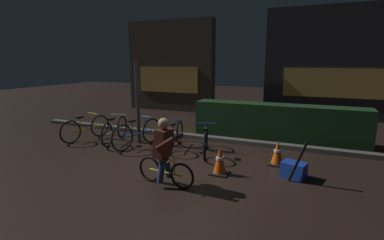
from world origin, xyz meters
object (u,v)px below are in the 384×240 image
parked_bike_left_mid (115,130)px  parked_bike_center_left (138,134)px  parked_bike_leftmost (86,128)px  parked_bike_right_mid (206,141)px  street_post (138,102)px  traffic_cone_near (220,161)px  closed_umbrella (298,162)px  blue_crate (294,170)px  traffic_cone_far (277,153)px  cyclist (165,151)px  parked_bike_center_right (175,136)px

parked_bike_left_mid → parked_bike_center_left: parked_bike_center_left is taller
parked_bike_leftmost → parked_bike_right_mid: size_ratio=1.05×
parked_bike_left_mid → parked_bike_center_left: 0.84m
parked_bike_center_left → parked_bike_right_mid: 1.86m
street_post → parked_bike_right_mid: bearing=-5.7°
traffic_cone_near → closed_umbrella: 1.46m
blue_crate → parked_bike_right_mid: bearing=161.6°
street_post → parked_bike_right_mid: 2.21m
traffic_cone_far → closed_umbrella: closed_umbrella is taller
parked_bike_right_mid → blue_crate: (2.09, -0.70, -0.18)m
parked_bike_leftmost → cyclist: cyclist is taller
cyclist → traffic_cone_near: bearing=55.0°
parked_bike_right_mid → traffic_cone_near: parked_bike_right_mid is taller
parked_bike_leftmost → cyclist: bearing=-104.6°
traffic_cone_near → parked_bike_center_right: bearing=142.4°
parked_bike_leftmost → parked_bike_right_mid: 3.60m
parked_bike_center_left → parked_bike_center_right: bearing=-59.4°
parked_bike_center_right → parked_bike_right_mid: bearing=-110.4°
parked_bike_right_mid → closed_umbrella: (2.16, -0.95, 0.08)m
closed_umbrella → parked_bike_right_mid: bearing=165.2°
parked_bike_center_left → parked_bike_leftmost: bearing=104.0°
parked_bike_center_left → traffic_cone_near: bearing=-96.4°
parked_bike_center_right → blue_crate: 3.11m
traffic_cone_near → blue_crate: bearing=16.2°
parked_bike_left_mid → traffic_cone_near: 3.57m
parked_bike_center_left → cyclist: size_ratio=1.34×
street_post → traffic_cone_near: street_post is taller
parked_bike_center_right → parked_bike_center_left: bearing=95.3°
parked_bike_center_left → blue_crate: (3.94, -0.55, -0.21)m
parked_bike_leftmost → parked_bike_right_mid: (3.60, 0.14, -0.01)m
parked_bike_leftmost → parked_bike_center_right: 2.72m
parked_bike_center_right → traffic_cone_far: parked_bike_center_right is taller
traffic_cone_far → cyclist: cyclist is taller
blue_crate → traffic_cone_near: bearing=-163.8°
street_post → closed_umbrella: street_post is taller
parked_bike_center_left → closed_umbrella: 4.09m
parked_bike_left_mid → parked_bike_center_right: bearing=-98.3°
parked_bike_right_mid → closed_umbrella: 2.36m
traffic_cone_near → street_post: bearing=154.8°
parked_bike_center_right → parked_bike_leftmost: bearing=84.7°
closed_umbrella → traffic_cone_near: bearing=-165.2°
blue_crate → street_post: bearing=167.7°
parked_bike_center_left → parked_bike_center_right: 1.00m
parked_bike_center_left → traffic_cone_far: (3.55, 0.04, -0.09)m
parked_bike_left_mid → parked_bike_center_right: size_ratio=1.03×
parked_bike_center_left → parked_bike_right_mid: bearing=-71.6°
street_post → parked_bike_left_mid: bearing=-161.3°
street_post → blue_crate: bearing=-12.3°
blue_crate → closed_umbrella: size_ratio=0.52×
parked_bike_center_right → street_post: bearing=75.7°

